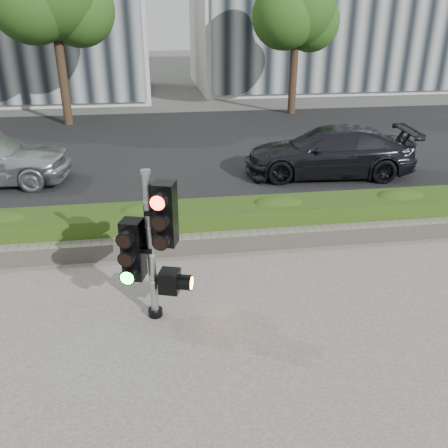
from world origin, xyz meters
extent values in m
plane|color=#51514C|center=(0.00, 0.00, 0.00)|extent=(120.00, 120.00, 0.00)
cube|color=#9E9389|center=(0.00, -2.50, 0.01)|extent=(16.00, 11.00, 0.03)
cube|color=black|center=(0.00, 10.00, 0.01)|extent=(60.00, 13.00, 0.02)
cube|color=gray|center=(0.00, 3.15, 0.06)|extent=(60.00, 0.25, 0.12)
cube|color=gray|center=(0.00, 1.90, 0.20)|extent=(12.00, 0.32, 0.34)
cube|color=#4C7323|center=(0.00, 2.55, 0.37)|extent=(12.00, 1.00, 0.68)
cylinder|color=black|center=(-4.50, 14.50, 2.02)|extent=(0.36, 0.36, 4.03)
sphere|color=#123E11|center=(-3.64, 14.86, 4.46)|extent=(2.88, 2.88, 2.88)
sphere|color=#123E11|center=(-5.22, 14.07, 4.75)|extent=(3.17, 3.17, 3.17)
cylinder|color=black|center=(5.50, 15.50, 1.79)|extent=(0.36, 0.36, 3.58)
sphere|color=#123E11|center=(5.50, 15.50, 4.61)|extent=(3.33, 3.33, 3.33)
sphere|color=#123E11|center=(6.27, 15.82, 3.97)|extent=(2.56, 2.56, 2.56)
sphere|color=#123E11|center=(4.86, 15.12, 4.22)|extent=(2.82, 2.82, 2.82)
cylinder|color=black|center=(-1.12, -0.14, 0.09)|extent=(0.22, 0.22, 0.11)
cylinder|color=gray|center=(-1.12, -0.14, 1.17)|extent=(0.12, 0.12, 2.28)
cylinder|color=gray|center=(-1.12, -0.14, 2.33)|extent=(0.14, 0.14, 0.06)
cube|color=#FF1107|center=(-0.88, -0.25, 1.75)|extent=(0.36, 0.36, 0.91)
cube|color=#14E51E|center=(-1.37, -0.09, 1.16)|extent=(0.36, 0.36, 0.91)
cube|color=black|center=(-1.01, 0.09, 1.47)|extent=(0.36, 0.36, 0.62)
cube|color=orange|center=(-0.87, -0.18, 0.64)|extent=(0.36, 0.36, 0.33)
imported|color=black|center=(3.92, 6.22, 0.71)|extent=(4.92, 2.43, 1.38)
camera|label=1|loc=(-0.98, -6.33, 4.26)|focal=38.00mm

